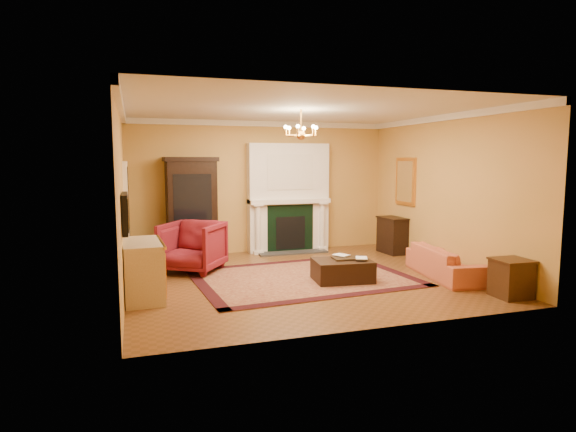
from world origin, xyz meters
name	(u,v)px	position (x,y,z in m)	size (l,w,h in m)	color
floor	(300,279)	(0.00, 0.00, -0.01)	(6.00, 5.50, 0.02)	brown
ceiling	(301,109)	(0.00, 0.00, 3.01)	(6.00, 5.50, 0.02)	silver
wall_back	(261,187)	(0.00, 2.76, 1.50)	(6.00, 0.02, 3.00)	gold
wall_front	(375,211)	(0.00, -2.76, 1.50)	(6.00, 0.02, 3.00)	gold
wall_left	(121,200)	(-3.01, 0.00, 1.50)	(0.02, 5.50, 3.00)	gold
wall_right	(445,192)	(3.01, 0.00, 1.50)	(0.02, 5.50, 3.00)	gold
fireplace	(288,200)	(0.60, 2.57, 1.19)	(1.90, 0.70, 2.50)	white
crown_molding	(285,117)	(0.00, 0.96, 2.94)	(6.00, 5.50, 0.12)	white
doorway	(127,216)	(-2.95, 1.70, 1.05)	(0.08, 1.05, 2.10)	white
tv_panel	(125,213)	(-2.95, -0.60, 1.35)	(0.09, 0.95, 0.58)	black
gilt_mirror	(405,181)	(2.97, 1.40, 1.65)	(0.06, 0.76, 1.05)	gold
chandelier	(301,132)	(0.00, 0.00, 2.61)	(0.63, 0.55, 0.53)	gold
oriental_rug	(302,277)	(0.04, 0.01, 0.01)	(3.79, 2.84, 0.02)	#4E1310
china_cabinet	(192,210)	(-1.63, 2.49, 1.05)	(1.05, 0.48, 2.09)	black
wingback_armchair	(193,244)	(-1.79, 1.11, 0.53)	(1.03, 0.96, 1.06)	maroon
pedestal_table	(144,256)	(-2.68, 0.81, 0.41)	(0.40, 0.40, 0.71)	black
commode	(143,270)	(-2.73, -0.44, 0.44)	(0.56, 1.19, 0.89)	#BDAC8A
coral_sofa	(446,257)	(2.55, -0.73, 0.37)	(1.89, 0.55, 0.74)	#B8593A
end_table	(511,279)	(2.72, -2.14, 0.29)	(0.49, 0.49, 0.57)	#381E0F
console_table	(392,236)	(2.78, 1.58, 0.40)	(0.41, 0.71, 0.80)	black
leather_ottoman	(342,270)	(0.63, -0.44, 0.20)	(0.99, 0.72, 0.37)	black
ottoman_tray	(345,258)	(0.70, -0.39, 0.40)	(0.43, 0.34, 0.03)	black
book_a	(338,249)	(0.60, -0.29, 0.55)	(0.20, 0.03, 0.27)	gray
book_b	(356,251)	(0.84, -0.53, 0.55)	(0.20, 0.02, 0.27)	gray
topiary_left	(264,190)	(0.01, 2.53, 1.44)	(0.14, 0.14, 0.38)	gray
topiary_right	(314,189)	(1.22, 2.53, 1.46)	(0.15, 0.15, 0.41)	gray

